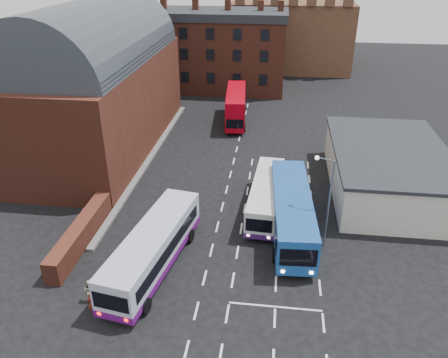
# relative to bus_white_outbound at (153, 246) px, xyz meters

# --- Properties ---
(ground) EXTENTS (180.00, 180.00, 0.00)m
(ground) POSITION_rel_bus_white_outbound_xyz_m (3.75, 0.18, -1.90)
(ground) COLOR black
(railway_station) EXTENTS (12.00, 28.00, 16.00)m
(railway_station) POSITION_rel_bus_white_outbound_xyz_m (-11.75, 21.18, 5.73)
(railway_station) COLOR #602B1E
(railway_station) RESTS_ON ground
(forecourt_wall) EXTENTS (1.20, 10.00, 1.80)m
(forecourt_wall) POSITION_rel_bus_white_outbound_xyz_m (-6.45, 2.18, -1.00)
(forecourt_wall) COLOR #602B1E
(forecourt_wall) RESTS_ON ground
(cream_building) EXTENTS (10.40, 16.40, 4.25)m
(cream_building) POSITION_rel_bus_white_outbound_xyz_m (18.75, 14.18, 0.25)
(cream_building) COLOR beige
(cream_building) RESTS_ON ground
(brick_terrace) EXTENTS (22.00, 10.00, 11.00)m
(brick_terrace) POSITION_rel_bus_white_outbound_xyz_m (-2.25, 46.18, 3.60)
(brick_terrace) COLOR brown
(brick_terrace) RESTS_ON ground
(castle_keep) EXTENTS (22.00, 22.00, 12.00)m
(castle_keep) POSITION_rel_bus_white_outbound_xyz_m (9.75, 66.18, 4.10)
(castle_keep) COLOR brown
(castle_keep) RESTS_ON ground
(bus_white_outbound) EXTENTS (4.58, 12.09, 3.22)m
(bus_white_outbound) POSITION_rel_bus_white_outbound_xyz_m (0.00, 0.00, 0.00)
(bus_white_outbound) COLOR #B4B7CD
(bus_white_outbound) RESTS_ON ground
(bus_white_inbound) EXTENTS (3.11, 10.39, 2.80)m
(bus_white_inbound) POSITION_rel_bus_white_outbound_xyz_m (7.60, 8.88, -0.25)
(bus_white_inbound) COLOR silver
(bus_white_inbound) RESTS_ON ground
(bus_blue) EXTENTS (3.75, 12.71, 3.43)m
(bus_blue) POSITION_rel_bus_white_outbound_xyz_m (9.75, 5.93, 0.12)
(bus_blue) COLOR #194A96
(bus_blue) RESTS_ON ground
(bus_red_double) EXTENTS (3.27, 10.64, 4.20)m
(bus_red_double) POSITION_rel_bus_white_outbound_xyz_m (2.71, 30.63, 0.33)
(bus_red_double) COLOR #AD0212
(bus_red_double) RESTS_ON ground
(street_lamp) EXTENTS (1.41, 0.73, 7.39)m
(street_lamp) POSITION_rel_bus_white_outbound_xyz_m (12.11, 4.44, 2.56)
(street_lamp) COLOR slate
(street_lamp) RESTS_ON ground
(pedestrian_red) EXTENTS (0.66, 0.61, 1.52)m
(pedestrian_red) POSITION_rel_bus_white_outbound_xyz_m (-2.75, -4.72, -1.14)
(pedestrian_red) COLOR maroon
(pedestrian_red) RESTS_ON ground
(pedestrian_beige) EXTENTS (0.90, 0.74, 1.68)m
(pedestrian_beige) POSITION_rel_bus_white_outbound_xyz_m (-3.26, -3.75, -1.06)
(pedestrian_beige) COLOR #A99E8A
(pedestrian_beige) RESTS_ON ground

